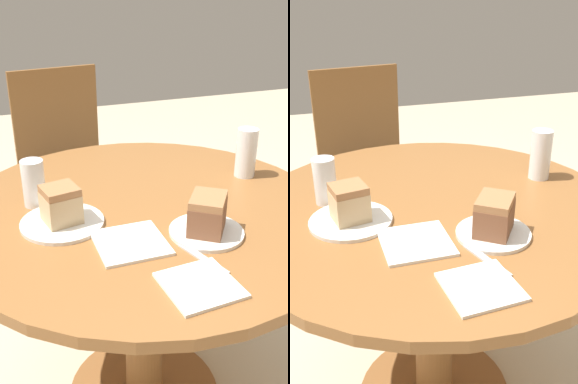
# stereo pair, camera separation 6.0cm
# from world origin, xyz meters

# --- Properties ---
(table) EXTENTS (1.09, 1.09, 0.77)m
(table) POSITION_xyz_m (0.00, 0.00, 0.58)
(table) COLOR brown
(table) RESTS_ON ground_plane
(chair) EXTENTS (0.50, 0.51, 0.98)m
(chair) POSITION_xyz_m (-0.03, 0.93, 0.49)
(chair) COLOR brown
(chair) RESTS_ON ground_plane
(plate_near) EXTENTS (0.19, 0.19, 0.01)m
(plate_near) POSITION_xyz_m (0.09, -0.21, 0.77)
(plate_near) COLOR silver
(plate_near) RESTS_ON table
(plate_far) EXTENTS (0.22, 0.22, 0.01)m
(plate_far) POSITION_xyz_m (-0.24, -0.03, 0.77)
(plate_far) COLOR silver
(plate_far) RESTS_ON table
(cake_slice_near) EXTENTS (0.13, 0.14, 0.10)m
(cake_slice_near) POSITION_xyz_m (0.09, -0.21, 0.82)
(cake_slice_near) COLOR brown
(cake_slice_near) RESTS_ON plate_near
(cake_slice_far) EXTENTS (0.10, 0.10, 0.10)m
(cake_slice_far) POSITION_xyz_m (-0.24, -0.03, 0.82)
(cake_slice_far) COLOR tan
(cake_slice_far) RESTS_ON plate_far
(glass_lemonade) EXTENTS (0.06, 0.06, 0.13)m
(glass_lemonade) POSITION_xyz_m (-0.29, 0.11, 0.83)
(glass_lemonade) COLOR beige
(glass_lemonade) RESTS_ON table
(glass_water) EXTENTS (0.07, 0.07, 0.16)m
(glass_water) POSITION_xyz_m (0.38, 0.08, 0.84)
(glass_water) COLOR silver
(glass_water) RESTS_ON table
(napkin_stack) EXTENTS (0.17, 0.17, 0.01)m
(napkin_stack) POSITION_xyz_m (-0.11, -0.19, 0.77)
(napkin_stack) COLOR white
(napkin_stack) RESTS_ON table
(fork) EXTENTS (0.06, 0.15, 0.00)m
(fork) POSITION_xyz_m (0.03, -0.31, 0.77)
(fork) COLOR silver
(fork) RESTS_ON table
(napkin_side) EXTENTS (0.16, 0.16, 0.01)m
(napkin_side) POSITION_xyz_m (-0.03, -0.40, 0.77)
(napkin_side) COLOR white
(napkin_side) RESTS_ON table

